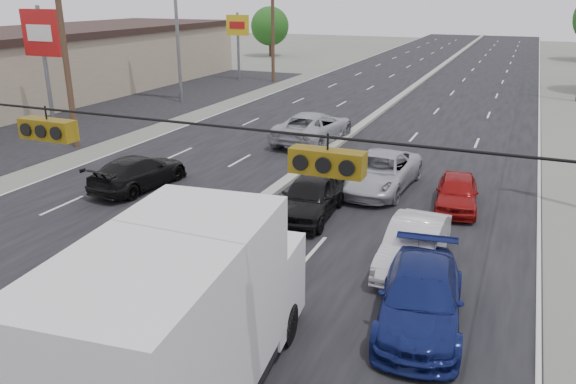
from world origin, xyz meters
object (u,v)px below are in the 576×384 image
at_px(queue_car_c, 380,172).
at_px(red_sedan, 221,248).
at_px(tree_left_far, 270,26).
at_px(queue_car_e, 457,193).
at_px(pole_sign_mid, 42,40).
at_px(queue_car_d, 421,298).
at_px(utility_pole_left_c, 273,24).
at_px(oncoming_near, 139,172).
at_px(oncoming_far, 313,127).
at_px(pole_sign_far, 238,31).
at_px(queue_car_a, 310,197).
at_px(queue_car_b, 414,245).
at_px(box_truck, 186,321).
at_px(utility_pole_left_b, 64,47).

bearing_deg(queue_car_c, red_sedan, -101.79).
height_order(tree_left_far, queue_car_e, tree_left_far).
xyz_separation_m(pole_sign_mid, queue_car_d, (24.19, -12.80, -4.42)).
relative_size(pole_sign_mid, red_sedan, 1.56).
height_order(utility_pole_left_c, pole_sign_mid, utility_pole_left_c).
relative_size(utility_pole_left_c, tree_left_far, 1.63).
bearing_deg(queue_car_e, red_sedan, -131.10).
bearing_deg(oncoming_near, queue_car_e, -162.76).
relative_size(pole_sign_mid, oncoming_near, 1.50).
distance_m(pole_sign_mid, red_sedan, 22.54).
xyz_separation_m(tree_left_far, oncoming_near, (16.63, -49.12, -3.04)).
height_order(tree_left_far, oncoming_far, tree_left_far).
bearing_deg(queue_car_d, tree_left_far, 111.02).
xyz_separation_m(utility_pole_left_c, queue_car_d, (19.69, -34.80, -4.41)).
relative_size(pole_sign_far, red_sedan, 1.34).
distance_m(red_sedan, queue_car_a, 5.02).
relative_size(pole_sign_mid, queue_car_a, 1.59).
bearing_deg(pole_sign_mid, queue_car_c, -9.34).
relative_size(utility_pole_left_c, queue_car_d, 2.08).
relative_size(utility_pole_left_c, queue_car_a, 2.26).
height_order(pole_sign_far, queue_car_b, pole_sign_far).
relative_size(red_sedan, queue_car_b, 1.06).
distance_m(box_truck, oncoming_near, 13.84).
xyz_separation_m(queue_car_e, oncoming_far, (-8.40, 7.21, 0.19)).
bearing_deg(queue_car_e, queue_car_c, 156.91).
bearing_deg(pole_sign_far, pole_sign_mid, -92.60).
bearing_deg(pole_sign_far, queue_car_c, -52.09).
xyz_separation_m(utility_pole_left_b, pole_sign_mid, (-4.50, 3.00, 0.01)).
bearing_deg(oncoming_far, queue_car_d, 123.43).
bearing_deg(queue_car_c, utility_pole_left_b, -178.08).
height_order(pole_sign_far, oncoming_far, pole_sign_far).
bearing_deg(utility_pole_left_b, box_truck, -41.92).
height_order(queue_car_b, oncoming_far, oncoming_far).
bearing_deg(queue_car_e, utility_pole_left_c, 120.92).
height_order(pole_sign_mid, queue_car_d, pole_sign_mid).
height_order(red_sedan, queue_car_c, red_sedan).
bearing_deg(utility_pole_left_b, queue_car_b, -19.87).
distance_m(tree_left_far, queue_car_a, 55.03).
height_order(tree_left_far, queue_car_a, tree_left_far).
bearing_deg(oncoming_near, tree_left_far, -66.32).
distance_m(pole_sign_far, red_sedan, 38.60).
relative_size(queue_car_c, oncoming_near, 1.14).
xyz_separation_m(utility_pole_left_b, tree_left_far, (-9.50, 45.00, -1.39)).
bearing_deg(red_sedan, oncoming_far, 97.08).
relative_size(red_sedan, queue_car_c, 0.85).
height_order(tree_left_far, queue_car_c, tree_left_far).
bearing_deg(queue_car_a, queue_car_d, -51.40).
height_order(utility_pole_left_b, box_truck, utility_pole_left_b).
bearing_deg(utility_pole_left_b, queue_car_d, -26.47).
height_order(tree_left_far, box_truck, tree_left_far).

